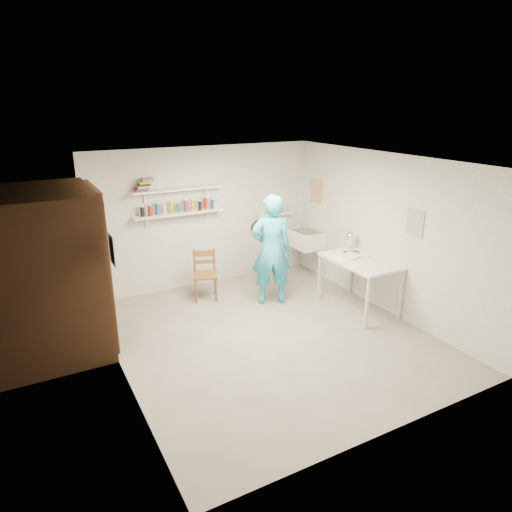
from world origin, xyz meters
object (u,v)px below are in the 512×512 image
wall_clock (261,229)px  work_table (359,285)px  desk_lamp (351,236)px  wooden_chair (205,275)px  belfast_sink (307,239)px  man (271,250)px

wall_clock → work_table: size_ratio=0.26×
desk_lamp → wall_clock: bearing=156.4°
wooden_chair → belfast_sink: bearing=23.4°
wall_clock → wooden_chair: wall_clock is taller
man → work_table: size_ratio=1.45×
man → wall_clock: 0.37m
wall_clock → desk_lamp: bearing=-5.5°
desk_lamp → man: bearing=163.5°
belfast_sink → wall_clock: 1.44m
man → wall_clock: bearing=-53.7°
man → wooden_chair: (-0.87, 0.62, -0.48)m
belfast_sink → wooden_chair: size_ratio=0.73×
belfast_sink → wall_clock: (-1.25, -0.53, 0.48)m
belfast_sink → man: (-1.18, -0.73, 0.19)m
wall_clock → wooden_chair: bearing=171.1°
wall_clock → work_table: 1.75m
man → work_table: (1.07, -0.87, -0.48)m
wall_clock → desk_lamp: size_ratio=2.09×
wooden_chair → work_table: size_ratio=0.67×
work_table → desk_lamp: desk_lamp is taller
man → desk_lamp: bearing=-178.3°
belfast_sink → wall_clock: wall_clock is taller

